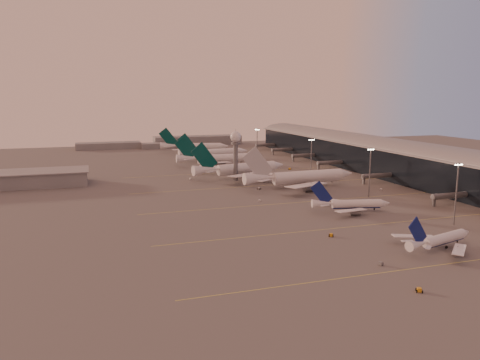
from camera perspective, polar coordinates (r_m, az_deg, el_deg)
name	(u,v)px	position (r m, az deg, el deg)	size (l,w,h in m)	color
ground	(323,238)	(171.94, 10.09, -7.01)	(700.00, 700.00, 0.00)	#605D5D
taxiway_markings	(323,200)	(233.40, 10.14, -2.40)	(180.00, 185.25, 0.02)	#E7E151
terminal	(392,158)	(317.94, 18.03, 2.54)	(57.00, 362.00, 23.04)	black
hangar	(12,179)	(291.03, -26.01, 0.08)	(82.00, 27.00, 8.50)	slate
radar_tower	(236,146)	(278.78, -0.53, 4.18)	(6.40, 6.40, 31.10)	slate
mast_a	(457,191)	(202.07, 24.89, -1.21)	(3.60, 0.56, 25.00)	slate
mast_b	(370,170)	(242.74, 15.56, 1.16)	(3.60, 0.56, 25.00)	slate
mast_c	(311,157)	(287.33, 8.68, 2.80)	(3.60, 0.56, 25.00)	slate
mast_d	(257,143)	(368.68, 2.10, 4.55)	(3.60, 0.56, 25.00)	slate
distant_horizon	(172,142)	(478.70, -8.25, 4.59)	(165.00, 37.50, 9.00)	slate
narrowbody_near	(440,241)	(170.97, 23.22, -6.88)	(32.90, 25.91, 13.13)	silver
narrowbody_mid	(351,205)	(212.01, 13.36, -3.02)	(35.55, 28.05, 14.10)	silver
widebody_white	(301,180)	(262.97, 7.41, 0.03)	(68.37, 54.69, 24.03)	silver
greentail_a	(241,171)	(291.85, 0.08, 1.13)	(64.23, 51.44, 23.50)	silver
greentail_b	(217,160)	(342.03, -2.78, 2.43)	(60.69, 48.97, 22.03)	silver
greentail_c	(214,154)	(377.89, -3.16, 3.16)	(59.39, 47.82, 21.56)	silver
greentail_d	(195,148)	(421.56, -5.54, 3.89)	(60.54, 48.28, 22.44)	silver
gsv_truck_a	(382,261)	(149.76, 16.89, -9.46)	(6.29, 4.40, 2.40)	slate
gsv_tug_near	(419,290)	(133.85, 21.00, -12.43)	(3.73, 4.33, 1.06)	gold
gsv_tug_mid	(331,235)	(174.27, 11.04, -6.62)	(4.32, 3.75, 1.06)	gold
gsv_truck_b	(371,203)	(226.76, 15.68, -2.73)	(5.31, 2.18, 2.11)	silver
gsv_truck_c	(260,199)	(226.60, 2.41, -2.38)	(4.22, 4.76, 1.90)	silver
gsv_catering_b	(381,187)	(263.37, 16.86, -0.79)	(5.40, 3.40, 4.10)	silver
gsv_tug_far	(259,188)	(255.08, 2.33, -1.04)	(4.39, 4.36, 1.11)	silver
gsv_truck_d	(190,178)	(285.82, -6.10, 0.28)	(3.36, 6.34, 2.43)	silver
gsv_tug_hangar	(290,169)	(324.30, 6.08, 1.35)	(4.01, 2.61, 1.09)	gold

